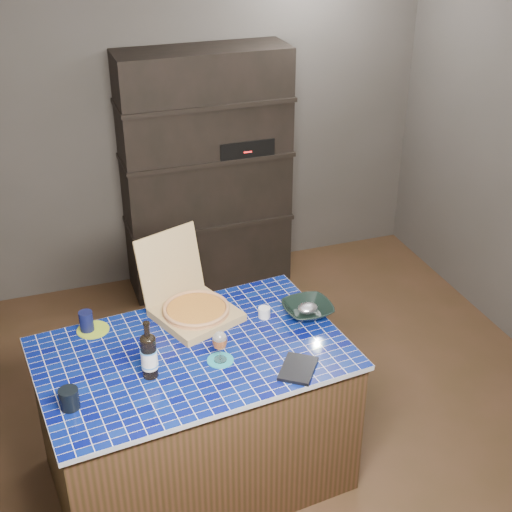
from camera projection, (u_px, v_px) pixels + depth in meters
name	position (u px, v px, depth m)	size (l,w,h in m)	color
room	(283.00, 216.00, 3.75)	(3.50, 3.50, 3.50)	brown
shelving_unit	(207.00, 173.00, 5.19)	(1.20, 0.41, 1.80)	black
kitchen_island	(196.00, 416.00, 3.64)	(1.56, 1.08, 0.81)	#4F2F1F
pizza_box	(193.00, 307.00, 3.68)	(0.51, 0.56, 0.41)	#A68255
mead_bottle	(149.00, 355.00, 3.22)	(0.08, 0.08, 0.30)	black
teal_trivet	(220.00, 360.00, 3.38)	(0.13, 0.13, 0.01)	teal
wine_glass	(220.00, 341.00, 3.32)	(0.07, 0.07, 0.16)	white
tumbler	(69.00, 399.00, 3.06)	(0.09, 0.09, 0.10)	black
dvd_case	(298.00, 369.00, 3.31)	(0.15, 0.21, 0.02)	black
bowl	(308.00, 310.00, 3.71)	(0.25, 0.25, 0.06)	black
foil_contents	(308.00, 308.00, 3.70)	(0.11, 0.09, 0.05)	silver
white_jar	(264.00, 312.00, 3.69)	(0.06, 0.06, 0.05)	silver
navy_cup	(86.00, 321.00, 3.57)	(0.07, 0.07, 0.11)	black
green_trivet	(93.00, 330.00, 3.60)	(0.16, 0.16, 0.01)	#93AF25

